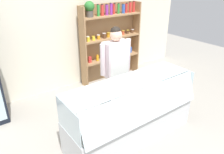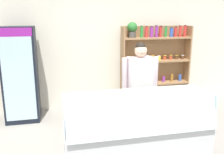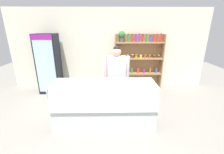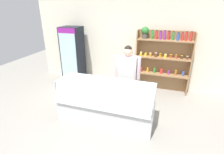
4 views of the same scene
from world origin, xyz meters
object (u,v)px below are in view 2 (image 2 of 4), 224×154
Objects in this scene: shop_clerk at (140,80)px; drinks_fridge at (20,75)px; shelving_unit at (154,60)px; deli_display_case at (137,138)px.

drinks_fridge is at bearing 153.65° from shop_clerk.
shelving_unit is (2.91, 0.21, 0.15)m from drinks_fridge.
shelving_unit is 1.18× the size of shop_clerk.
drinks_fridge is at bearing 134.74° from deli_display_case.
deli_display_case is at bearing -110.87° from shop_clerk.
drinks_fridge is 2.92m from shelving_unit.
drinks_fridge is 0.97× the size of shelving_unit.
deli_display_case is 1.30× the size of shop_clerk.
shop_clerk is (-0.76, -1.28, -0.12)m from shelving_unit.
drinks_fridge is 2.70m from deli_display_case.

